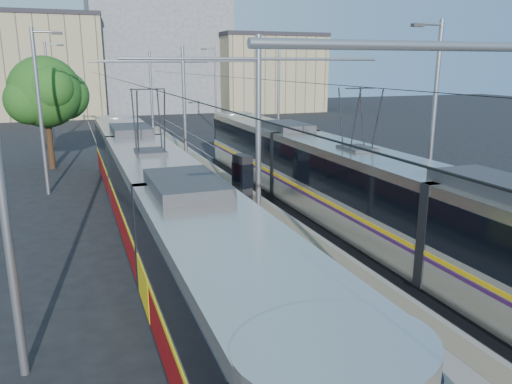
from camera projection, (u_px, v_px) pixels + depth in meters
name	position (u px, v px, depth m)	size (l,w,h in m)	color
ground	(383.00, 354.00, 11.21)	(160.00, 160.00, 0.00)	black
platform	(199.00, 184.00, 26.62)	(4.00, 50.00, 0.30)	gray
tactile_strip_left	(172.00, 183.00, 26.09)	(0.70, 50.00, 0.01)	gray
tactile_strip_right	(225.00, 179.00, 27.07)	(0.70, 50.00, 0.01)	gray
rails	(199.00, 186.00, 26.65)	(8.71, 70.00, 0.03)	gray
tram_left	(153.00, 196.00, 17.95)	(2.43, 28.51, 5.50)	black
tram_right	(355.00, 188.00, 18.58)	(2.43, 31.90, 5.50)	black
catenary	(211.00, 105.00, 22.95)	(9.20, 70.00, 7.00)	gray
street_lamps	(181.00, 102.00, 29.25)	(15.18, 38.22, 8.00)	gray
shelter	(242.00, 177.00, 22.53)	(0.77, 1.05, 2.09)	black
tree	(50.00, 93.00, 30.29)	(4.71, 4.36, 6.85)	#382314
building_left	(32.00, 66.00, 60.83)	(16.32, 12.24, 12.26)	gray
building_centre	(157.00, 49.00, 69.30)	(18.36, 14.28, 16.69)	gray
building_right	(267.00, 73.00, 69.34)	(14.28, 10.20, 10.40)	gray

